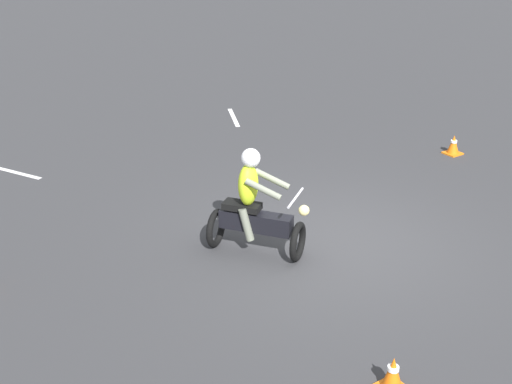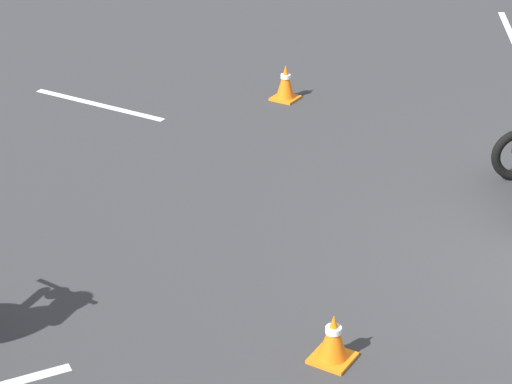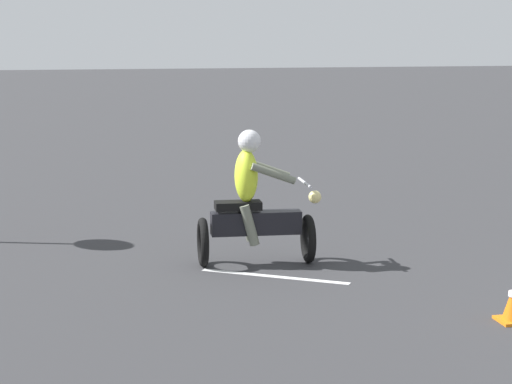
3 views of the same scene
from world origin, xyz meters
name	(u,v)px [view 2 (image 2 of 3)]	position (x,y,z in m)	size (l,w,h in m)	color
traffic_cone_mid_center	(286,83)	(4.94, -1.74, 0.23)	(0.32, 0.32, 0.47)	orange
traffic_cone_mid_left	(333,338)	(1.78, 2.99, 0.20)	(0.32, 0.32, 0.42)	orange
lane_stripe_e	(99,105)	(6.90, -0.31, 0.00)	(0.10, 2.03, 0.01)	silver
lane_stripe_se	(510,32)	(3.37, -6.06, 0.00)	(0.10, 2.14, 0.01)	silver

